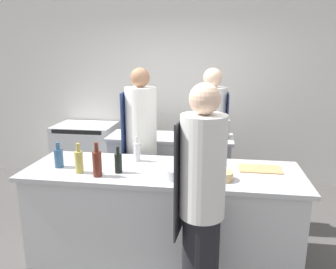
{
  "coord_description": "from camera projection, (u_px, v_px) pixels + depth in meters",
  "views": [
    {
      "loc": [
        0.48,
        -2.85,
        1.96
      ],
      "look_at": [
        0.0,
        0.35,
        1.16
      ],
      "focal_mm": 35.0,
      "sensor_mm": 36.0,
      "label": 1
    }
  ],
  "objects": [
    {
      "name": "chef_at_stove",
      "position": [
        211.0,
        149.0,
        3.67
      ],
      "size": [
        0.34,
        0.33,
        1.81
      ],
      "rotation": [
        0.0,
        0.0,
        -1.55
      ],
      "color": "black",
      "rests_on": "ground_plane"
    },
    {
      "name": "bottle_cooking_oil",
      "position": [
        137.0,
        151.0,
        3.27
      ],
      "size": [
        0.06,
        0.06,
        0.26
      ],
      "color": "silver",
      "rests_on": "prep_counter"
    },
    {
      "name": "chef_at_prep_near",
      "position": [
        201.0,
        204.0,
        2.36
      ],
      "size": [
        0.35,
        0.34,
        1.77
      ],
      "rotation": [
        0.0,
        0.0,
        1.47
      ],
      "color": "black",
      "rests_on": "ground_plane"
    },
    {
      "name": "bowl_prep_small",
      "position": [
        223.0,
        176.0,
        2.8
      ],
      "size": [
        0.18,
        0.18,
        0.07
      ],
      "color": "tan",
      "rests_on": "prep_counter"
    },
    {
      "name": "prep_counter",
      "position": [
        163.0,
        213.0,
        3.17
      ],
      "size": [
        2.57,
        0.83,
        0.91
      ],
      "color": "silver",
      "rests_on": "ground_plane"
    },
    {
      "name": "bowl_mixing_large",
      "position": [
        176.0,
        174.0,
        2.82
      ],
      "size": [
        0.2,
        0.2,
        0.09
      ],
      "color": "#B7BABC",
      "rests_on": "prep_counter"
    },
    {
      "name": "ground_plane",
      "position": [
        163.0,
        255.0,
        3.28
      ],
      "size": [
        16.0,
        16.0,
        0.0
      ],
      "primitive_type": "plane",
      "color": "#4C4947"
    },
    {
      "name": "wall_back",
      "position": [
        185.0,
        91.0,
        4.98
      ],
      "size": [
        8.0,
        0.06,
        2.8
      ],
      "color": "silver",
      "rests_on": "ground_plane"
    },
    {
      "name": "bottle_sauce",
      "position": [
        188.0,
        152.0,
        3.2
      ],
      "size": [
        0.08,
        0.08,
        0.3
      ],
      "color": "#19471E",
      "rests_on": "prep_counter"
    },
    {
      "name": "chef_at_pass_far",
      "position": [
        141.0,
        147.0,
        3.77
      ],
      "size": [
        0.37,
        0.35,
        1.81
      ],
      "rotation": [
        0.0,
        0.0,
        1.58
      ],
      "color": "black",
      "rests_on": "ground_plane"
    },
    {
      "name": "pass_counter",
      "position": [
        170.0,
        169.0,
        4.4
      ],
      "size": [
        1.63,
        0.57,
        0.91
      ],
      "color": "silver",
      "rests_on": "ground_plane"
    },
    {
      "name": "bottle_olive_oil",
      "position": [
        97.0,
        163.0,
        2.86
      ],
      "size": [
        0.08,
        0.08,
        0.31
      ],
      "color": "#5B2319",
      "rests_on": "prep_counter"
    },
    {
      "name": "bottle_water",
      "position": [
        79.0,
        161.0,
        2.95
      ],
      "size": [
        0.08,
        0.08,
        0.28
      ],
      "color": "#B2A84C",
      "rests_on": "prep_counter"
    },
    {
      "name": "bottle_vinegar",
      "position": [
        118.0,
        163.0,
        2.95
      ],
      "size": [
        0.07,
        0.07,
        0.24
      ],
      "color": "black",
      "rests_on": "prep_counter"
    },
    {
      "name": "cutting_board",
      "position": [
        260.0,
        169.0,
        3.05
      ],
      "size": [
        0.39,
        0.23,
        0.01
      ],
      "color": "tan",
      "rests_on": "prep_counter"
    },
    {
      "name": "oven_range",
      "position": [
        87.0,
        153.0,
        5.05
      ],
      "size": [
        0.88,
        0.67,
        0.91
      ],
      "color": "silver",
      "rests_on": "ground_plane"
    },
    {
      "name": "stockpot",
      "position": [
        219.0,
        129.0,
        4.2
      ],
      "size": [
        0.27,
        0.27,
        0.23
      ],
      "color": "silver",
      "rests_on": "pass_counter"
    },
    {
      "name": "bottle_wine",
      "position": [
        59.0,
        157.0,
        3.1
      ],
      "size": [
        0.08,
        0.08,
        0.24
      ],
      "color": "#2D5175",
      "rests_on": "prep_counter"
    }
  ]
}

